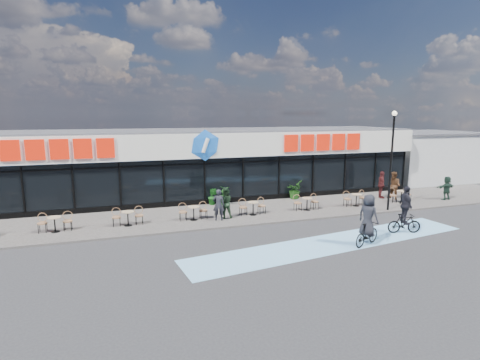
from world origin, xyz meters
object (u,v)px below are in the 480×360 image
at_px(potted_plant_left, 213,196).
at_px(patron_left, 219,205).
at_px(pedestrian_a, 394,186).
at_px(lamp_post, 392,153).
at_px(potted_plant_right, 294,190).
at_px(patron_right, 225,203).
at_px(pedestrian_c, 447,188).
at_px(pedestrian_b, 381,185).
at_px(cyclist_b, 405,213).
at_px(potted_plant_mid, 224,195).
at_px(cyclist_a, 368,224).

bearing_deg(potted_plant_left, patron_left, -98.44).
bearing_deg(pedestrian_a, lamp_post, -60.89).
relative_size(potted_plant_right, patron_right, 0.72).
relative_size(lamp_post, potted_plant_right, 4.74).
height_order(pedestrian_a, pedestrian_c, pedestrian_a).
bearing_deg(pedestrian_b, potted_plant_right, 95.90).
bearing_deg(cyclist_b, potted_plant_mid, 131.15).
bearing_deg(pedestrian_a, cyclist_a, -62.05).
bearing_deg(pedestrian_c, patron_right, -4.01).
distance_m(patron_left, pedestrian_b, 11.84).
bearing_deg(lamp_post, pedestrian_b, 58.97).
bearing_deg(cyclist_a, pedestrian_c, 28.66).
bearing_deg(pedestrian_b, lamp_post, 170.91).
height_order(potted_plant_right, patron_right, patron_right).
distance_m(patron_left, pedestrian_c, 15.48).
bearing_deg(patron_left, cyclist_a, 149.01).
relative_size(lamp_post, cyclist_a, 2.51).
distance_m(lamp_post, potted_plant_mid, 10.19).
xyz_separation_m(lamp_post, cyclist_a, (-4.76, -4.50, -2.51)).
bearing_deg(patron_right, pedestrian_c, -175.25).
relative_size(pedestrian_b, pedestrian_c, 1.17).
relative_size(potted_plant_right, pedestrian_c, 0.78).
bearing_deg(pedestrian_c, pedestrian_b, -27.48).
distance_m(potted_plant_left, patron_right, 3.13).
bearing_deg(potted_plant_left, cyclist_a, -61.77).
bearing_deg(lamp_post, potted_plant_right, 131.89).
relative_size(potted_plant_right, patron_left, 0.72).
xyz_separation_m(patron_right, pedestrian_b, (11.26, 1.53, 0.06)).
relative_size(pedestrian_c, cyclist_b, 0.67).
bearing_deg(cyclist_a, potted_plant_mid, 115.03).
bearing_deg(pedestrian_b, patron_left, 120.90).
xyz_separation_m(patron_left, pedestrian_c, (15.48, 0.15, -0.07)).
distance_m(lamp_post, patron_left, 10.38).
height_order(lamp_post, potted_plant_left, lamp_post).
xyz_separation_m(potted_plant_right, pedestrian_c, (9.40, -3.31, 0.17)).
xyz_separation_m(patron_right, pedestrian_a, (11.79, 0.97, 0.07)).
bearing_deg(patron_left, patron_right, -129.39).
distance_m(potted_plant_right, patron_right, 6.46).
xyz_separation_m(lamp_post, pedestrian_b, (1.67, 2.78, -2.46)).
xyz_separation_m(pedestrian_a, cyclist_a, (-6.97, -6.72, -0.06)).
bearing_deg(pedestrian_b, cyclist_a, 160.49).
xyz_separation_m(potted_plant_left, patron_right, (-0.07, -3.11, 0.31)).
bearing_deg(cyclist_a, pedestrian_a, 43.96).
bearing_deg(pedestrian_c, potted_plant_mid, -15.85).
bearing_deg(potted_plant_right, potted_plant_left, -179.71).
distance_m(patron_left, cyclist_a, 7.57).
distance_m(pedestrian_b, cyclist_b, 7.35).
bearing_deg(cyclist_b, pedestrian_c, 32.13).
distance_m(lamp_post, potted_plant_right, 6.51).
bearing_deg(cyclist_b, potted_plant_right, 103.72).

